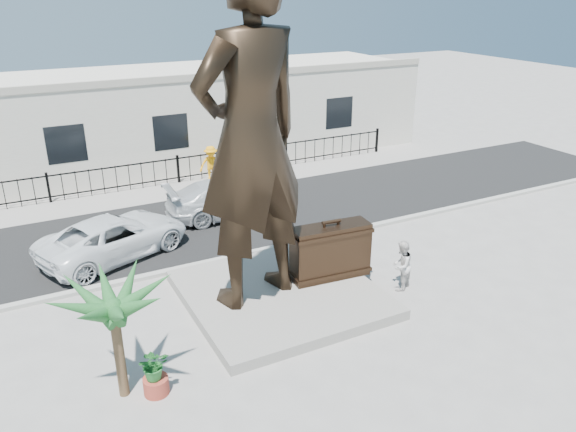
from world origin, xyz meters
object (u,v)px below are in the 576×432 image
statue (251,138)px  car_white (114,237)px  suitcase (330,251)px  tourist (401,265)px

statue → car_white: size_ratio=1.81×
suitcase → tourist: 2.12m
tourist → statue: bearing=-45.5°
statue → tourist: bearing=149.8°
statue → car_white: 6.99m
suitcase → tourist: suitcase is taller
car_white → tourist: bearing=-152.4°
car_white → statue: bearing=-171.3°
tourist → car_white: (-7.02, 6.10, -0.07)m
tourist → car_white: 9.30m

